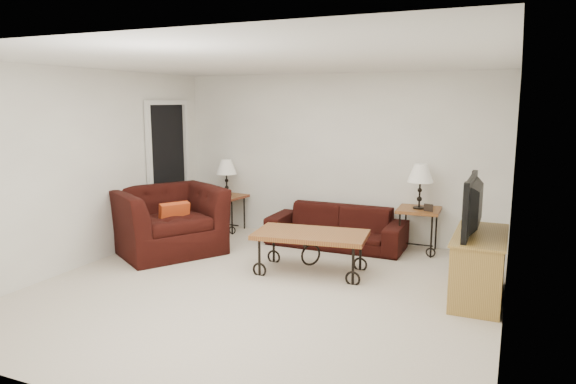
% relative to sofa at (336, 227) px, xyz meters
% --- Properties ---
extents(ground, '(5.00, 5.00, 0.00)m').
position_rel_sofa_xyz_m(ground, '(-0.18, -2.02, -0.29)').
color(ground, beige).
rests_on(ground, ground).
extents(wall_back, '(5.00, 0.02, 2.50)m').
position_rel_sofa_xyz_m(wall_back, '(-0.18, 0.48, 0.96)').
color(wall_back, white).
rests_on(wall_back, ground).
extents(wall_front, '(5.00, 0.02, 2.50)m').
position_rel_sofa_xyz_m(wall_front, '(-0.18, -4.52, 0.96)').
color(wall_front, white).
rests_on(wall_front, ground).
extents(wall_left, '(0.02, 5.00, 2.50)m').
position_rel_sofa_xyz_m(wall_left, '(-2.68, -2.02, 0.96)').
color(wall_left, white).
rests_on(wall_left, ground).
extents(wall_right, '(0.02, 5.00, 2.50)m').
position_rel_sofa_xyz_m(wall_right, '(2.32, -2.02, 0.96)').
color(wall_right, white).
rests_on(wall_right, ground).
extents(ceiling, '(5.00, 5.00, 0.00)m').
position_rel_sofa_xyz_m(ceiling, '(-0.18, -2.02, 2.21)').
color(ceiling, white).
rests_on(ceiling, wall_back).
extents(doorway, '(0.08, 0.94, 2.04)m').
position_rel_sofa_xyz_m(doorway, '(-2.65, -0.37, 0.73)').
color(doorway, black).
rests_on(doorway, ground).
extents(sofa, '(1.98, 0.77, 0.58)m').
position_rel_sofa_xyz_m(sofa, '(0.00, 0.00, 0.00)').
color(sofa, black).
rests_on(sofa, ground).
extents(side_table_left, '(0.60, 0.60, 0.58)m').
position_rel_sofa_xyz_m(side_table_left, '(-1.92, 0.18, 0.00)').
color(side_table_left, brown).
rests_on(side_table_left, ground).
extents(side_table_right, '(0.59, 0.59, 0.62)m').
position_rel_sofa_xyz_m(side_table_right, '(1.15, 0.18, 0.02)').
color(side_table_right, brown).
rests_on(side_table_right, ground).
extents(lamp_left, '(0.37, 0.37, 0.58)m').
position_rel_sofa_xyz_m(lamp_left, '(-1.92, 0.18, 0.59)').
color(lamp_left, black).
rests_on(lamp_left, side_table_left).
extents(lamp_right, '(0.37, 0.37, 0.62)m').
position_rel_sofa_xyz_m(lamp_right, '(1.15, 0.18, 0.64)').
color(lamp_right, black).
rests_on(lamp_right, side_table_right).
extents(photo_frame_left, '(0.12, 0.02, 0.10)m').
position_rel_sofa_xyz_m(photo_frame_left, '(-2.07, 0.03, 0.34)').
color(photo_frame_left, black).
rests_on(photo_frame_left, side_table_left).
extents(photo_frame_right, '(0.13, 0.04, 0.10)m').
position_rel_sofa_xyz_m(photo_frame_right, '(1.30, 0.03, 0.38)').
color(photo_frame_right, black).
rests_on(photo_frame_right, side_table_right).
extents(coffee_table, '(1.44, 0.90, 0.51)m').
position_rel_sofa_xyz_m(coffee_table, '(0.10, -1.27, -0.03)').
color(coffee_table, brown).
rests_on(coffee_table, ground).
extents(armchair, '(1.77, 1.82, 0.90)m').
position_rel_sofa_xyz_m(armchair, '(-2.06, -1.23, 0.16)').
color(armchair, black).
rests_on(armchair, ground).
extents(throw_pillow, '(0.31, 0.40, 0.41)m').
position_rel_sofa_xyz_m(throw_pillow, '(-1.91, -1.28, 0.23)').
color(throw_pillow, '#C34C19').
rests_on(throw_pillow, armchair).
extents(tv_stand, '(0.49, 1.18, 0.71)m').
position_rel_sofa_xyz_m(tv_stand, '(2.05, -1.34, 0.07)').
color(tv_stand, '#A7853E').
rests_on(tv_stand, ground).
extents(television, '(0.14, 1.06, 0.61)m').
position_rel_sofa_xyz_m(television, '(2.03, -1.34, 0.73)').
color(television, black).
rests_on(television, tv_stand).
extents(backpack, '(0.39, 0.35, 0.42)m').
position_rel_sofa_xyz_m(backpack, '(0.62, -0.10, -0.08)').
color(backpack, black).
rests_on(backpack, ground).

